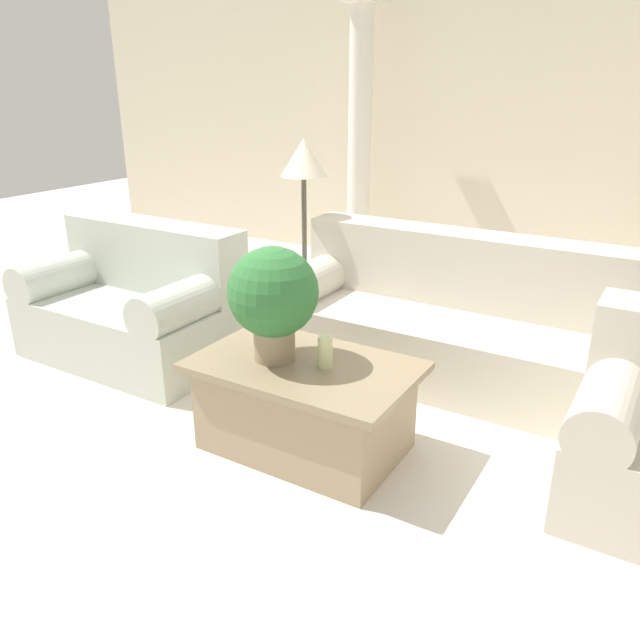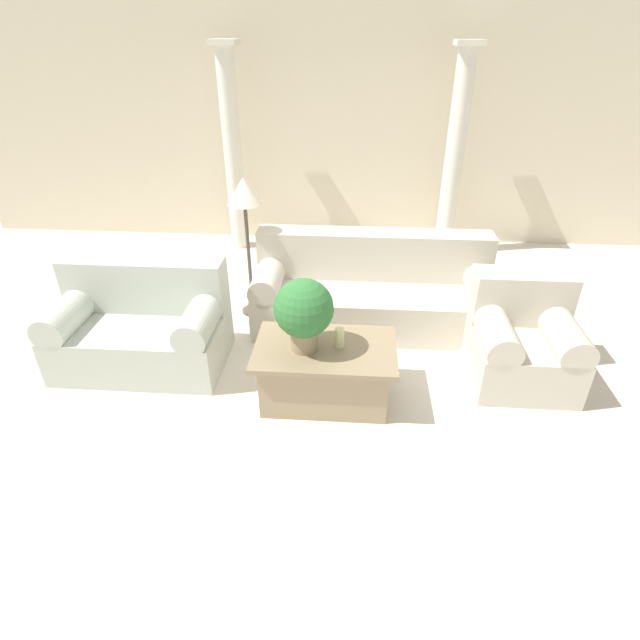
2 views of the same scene
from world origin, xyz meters
The scene contains 9 objects.
ground_plane centered at (0.00, 0.00, 0.00)m, with size 16.00×16.00×0.00m, color silver.
wall_back centered at (0.00, 3.18, 1.60)m, with size 10.00×0.06×3.20m.
sofa_long centered at (0.49, 0.82, 0.36)m, with size 2.31×0.85×0.89m.
loveseat centered at (-1.54, 0.00, 0.36)m, with size 1.43×0.85×0.89m.
coffee_table centered at (0.10, -0.42, 0.25)m, with size 1.11×0.70×0.48m.
potted_plant centered at (-0.06, -0.45, 0.82)m, with size 0.45×0.45×0.58m.
pillar_candle centered at (0.21, -0.40, 0.56)m, with size 0.07×0.07×0.16m.
floor_lamp centered at (-0.75, 0.93, 1.20)m, with size 0.32×0.32×1.43m.
column_left centered at (-1.28, 2.76, 1.28)m, with size 0.31×0.31×2.50m.
Camera 1 is at (1.62, -2.79, 1.81)m, focal length 35.00 mm.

